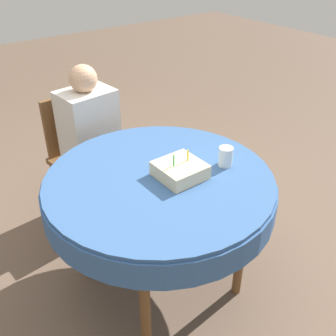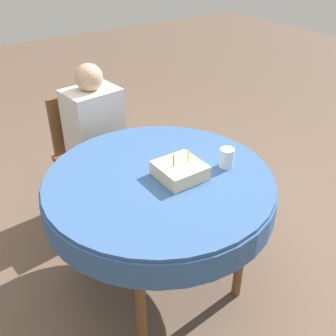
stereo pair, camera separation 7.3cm
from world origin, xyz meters
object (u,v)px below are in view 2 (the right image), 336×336
at_px(person, 97,131).
at_px(drinking_glass, 227,158).
at_px(birthday_cake, 180,170).
at_px(chair, 92,151).

distance_m(person, drinking_glass, 0.97).
xyz_separation_m(birthday_cake, drinking_glass, (0.25, -0.06, 0.01)).
bearing_deg(chair, person, -90.00).
bearing_deg(person, birthday_cake, -92.99).
height_order(chair, person, person).
height_order(person, birthday_cake, person).
relative_size(chair, person, 0.78).
relative_size(chair, birthday_cake, 3.97).
xyz_separation_m(person, birthday_cake, (0.04, -0.85, 0.13)).
distance_m(person, birthday_cake, 0.86).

